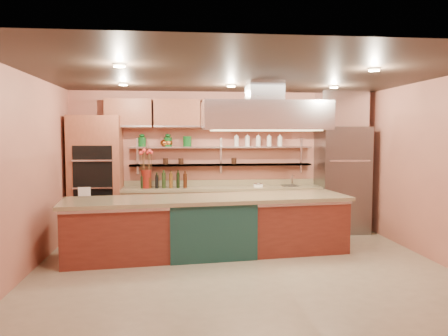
{
  "coord_description": "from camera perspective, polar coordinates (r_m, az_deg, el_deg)",
  "views": [
    {
      "loc": [
        -0.91,
        -6.23,
        1.94
      ],
      "look_at": [
        -0.14,
        1.0,
        1.39
      ],
      "focal_mm": 35.0,
      "sensor_mm": 36.0,
      "label": 1
    }
  ],
  "objects": [
    {
      "name": "oven_stack",
      "position": [
        8.58,
        -16.36,
        -1.13
      ],
      "size": [
        0.95,
        0.64,
        2.3
      ],
      "primitive_type": "cube",
      "color": "brown",
      "rests_on": "floor"
    },
    {
      "name": "ceiling",
      "position": [
        6.35,
        2.29,
        12.1
      ],
      "size": [
        6.0,
        5.0,
        0.02
      ],
      "primitive_type": "cube",
      "color": "black",
      "rests_on": "wall_back"
    },
    {
      "name": "bar_faucet",
      "position": [
        8.82,
        8.89,
        -1.58
      ],
      "size": [
        0.03,
        0.03,
        0.22
      ],
      "primitive_type": "cylinder",
      "rotation": [
        0.0,
        0.0,
        -0.01
      ],
      "color": "silver",
      "rests_on": "back_counter"
    },
    {
      "name": "flower_vase",
      "position": [
        8.44,
        -10.11,
        -1.42
      ],
      "size": [
        0.21,
        0.21,
        0.35
      ],
      "primitive_type": "cylinder",
      "rotation": [
        0.0,
        0.0,
        0.09
      ],
      "color": "#63150E",
      "rests_on": "back_counter"
    },
    {
      "name": "wall_shelf_upper",
      "position": [
        8.64,
        -0.34,
        2.74
      ],
      "size": [
        3.6,
        0.26,
        0.03
      ],
      "primitive_type": "cube",
      "color": "silver",
      "rests_on": "wall_back"
    },
    {
      "name": "kitchen_scale",
      "position": [
        8.58,
        4.45,
        -2.13
      ],
      "size": [
        0.19,
        0.16,
        0.1
      ],
      "primitive_type": "cube",
      "rotation": [
        0.0,
        0.0,
        0.18
      ],
      "color": "white",
      "rests_on": "back_counter"
    },
    {
      "name": "wall_right",
      "position": [
        7.37,
        25.99,
        -0.32
      ],
      "size": [
        0.04,
        5.0,
        2.8
      ],
      "primitive_type": "cube",
      "color": "#BA6E58",
      "rests_on": "floor"
    },
    {
      "name": "wall_back",
      "position": [
        8.79,
        -0.1,
        0.81
      ],
      "size": [
        6.0,
        0.04,
        2.8
      ],
      "primitive_type": "cube",
      "color": "#BA6E58",
      "rests_on": "floor"
    },
    {
      "name": "oil_bottle_cluster",
      "position": [
        8.43,
        -7.86,
        -1.57
      ],
      "size": [
        0.97,
        0.48,
        0.3
      ],
      "primitive_type": "cube",
      "rotation": [
        0.0,
        0.0,
        0.24
      ],
      "color": "black",
      "rests_on": "back_counter"
    },
    {
      "name": "ceiling_downlights",
      "position": [
        6.54,
        2.03,
        11.6
      ],
      "size": [
        4.0,
        2.8,
        0.02
      ],
      "primitive_type": "cube",
      "color": "#FFE5A5",
      "rests_on": "ceiling"
    },
    {
      "name": "floor",
      "position": [
        6.59,
        2.21,
        -12.9
      ],
      "size": [
        6.0,
        5.0,
        0.02
      ],
      "primitive_type": "cube",
      "color": "tan",
      "rests_on": "ground"
    },
    {
      "name": "upper_cabinets",
      "position": [
        8.61,
        0.02,
        7.06
      ],
      "size": [
        4.6,
        0.36,
        0.55
      ],
      "primitive_type": "cube",
      "color": "brown",
      "rests_on": "wall_back"
    },
    {
      "name": "green_canister",
      "position": [
        8.6,
        -4.82,
        3.48
      ],
      "size": [
        0.21,
        0.21,
        0.2
      ],
      "primitive_type": "cylinder",
      "rotation": [
        0.0,
        0.0,
        -0.27
      ],
      "color": "#0F4A19",
      "rests_on": "wall_shelf_upper"
    },
    {
      "name": "wall_left",
      "position": [
        6.59,
        -24.52,
        -0.77
      ],
      "size": [
        0.04,
        5.0,
        2.8
      ],
      "primitive_type": "cube",
      "color": "#BA6E58",
      "rests_on": "floor"
    },
    {
      "name": "back_counter",
      "position": [
        8.6,
        -0.22,
        -5.55
      ],
      "size": [
        3.84,
        0.64,
        0.93
      ],
      "primitive_type": "cube",
      "color": "tan",
      "rests_on": "floor"
    },
    {
      "name": "range_hood",
      "position": [
        7.13,
        5.28,
        6.8
      ],
      "size": [
        2.0,
        1.0,
        0.45
      ],
      "primitive_type": "cube",
      "color": "silver",
      "rests_on": "ceiling"
    },
    {
      "name": "wall_front",
      "position": [
        3.88,
        7.6,
        -3.76
      ],
      "size": [
        6.0,
        0.04,
        2.8
      ],
      "primitive_type": "cube",
      "color": "#BA6E58",
      "rests_on": "floor"
    },
    {
      "name": "island",
      "position": [
        7.16,
        -1.97,
        -7.54
      ],
      "size": [
        4.57,
        1.44,
        0.94
      ],
      "primitive_type": "cube",
      "rotation": [
        0.0,
        0.0,
        0.1
      ],
      "color": "maroon",
      "rests_on": "floor"
    },
    {
      "name": "refrigerator",
      "position": [
        9.02,
        15.16,
        -1.48
      ],
      "size": [
        0.95,
        0.72,
        2.1
      ],
      "primitive_type": "cube",
      "color": "slate",
      "rests_on": "floor"
    },
    {
      "name": "wall_shelf_lower",
      "position": [
        8.66,
        -0.34,
        0.42
      ],
      "size": [
        3.6,
        0.26,
        0.03
      ],
      "primitive_type": "cube",
      "color": "silver",
      "rests_on": "wall_back"
    },
    {
      "name": "copper_kettle",
      "position": [
        8.6,
        -7.76,
        3.25
      ],
      "size": [
        0.22,
        0.22,
        0.14
      ],
      "primitive_type": "ellipsoid",
      "rotation": [
        0.0,
        0.0,
        -0.35
      ],
      "color": "#AF6128",
      "rests_on": "wall_shelf_upper"
    }
  ]
}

